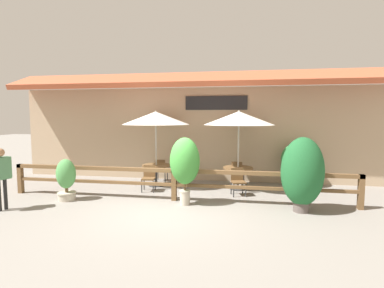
% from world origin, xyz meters
% --- Properties ---
extents(ground_plane, '(60.00, 60.00, 0.00)m').
position_xyz_m(ground_plane, '(0.00, 0.00, 0.00)').
color(ground_plane, gray).
extents(building_facade, '(14.28, 1.49, 4.23)m').
position_xyz_m(building_facade, '(0.00, 4.10, 2.17)').
color(building_facade, tan).
rests_on(building_facade, ground).
extents(patio_railing, '(10.40, 0.14, 0.95)m').
position_xyz_m(patio_railing, '(0.00, 1.05, 0.70)').
color(patio_railing, brown).
rests_on(patio_railing, ground).
extents(patio_umbrella_near, '(2.37, 2.37, 2.70)m').
position_xyz_m(patio_umbrella_near, '(-1.06, 2.79, 2.43)').
color(patio_umbrella_near, '#B7B2A8').
rests_on(patio_umbrella_near, ground).
extents(dining_table_near, '(1.01, 1.01, 0.76)m').
position_xyz_m(dining_table_near, '(-1.06, 2.79, 0.61)').
color(dining_table_near, brown).
rests_on(dining_table_near, ground).
extents(chair_near_streetside, '(0.47, 0.47, 0.85)m').
position_xyz_m(chair_near_streetside, '(-1.10, 2.02, 0.48)').
color(chair_near_streetside, brown).
rests_on(chair_near_streetside, ground).
extents(chair_near_wallside, '(0.43, 0.43, 0.85)m').
position_xyz_m(chair_near_wallside, '(-1.11, 3.55, 0.48)').
color(chair_near_wallside, brown).
rests_on(chair_near_wallside, ground).
extents(patio_umbrella_middle, '(2.37, 2.37, 2.70)m').
position_xyz_m(patio_umbrella_middle, '(1.84, 2.76, 2.43)').
color(patio_umbrella_middle, '#B7B2A8').
rests_on(patio_umbrella_middle, ground).
extents(dining_table_middle, '(1.01, 1.01, 0.76)m').
position_xyz_m(dining_table_middle, '(1.84, 2.76, 0.61)').
color(dining_table_middle, brown).
rests_on(dining_table_middle, ground).
extents(chair_middle_streetside, '(0.51, 0.51, 0.85)m').
position_xyz_m(chair_middle_streetside, '(1.86, 2.00, 0.48)').
color(chair_middle_streetside, brown).
rests_on(chair_middle_streetside, ground).
extents(chair_middle_wallside, '(0.49, 0.49, 0.85)m').
position_xyz_m(chair_middle_wallside, '(1.81, 3.52, 0.48)').
color(chair_middle_wallside, brown).
rests_on(chair_middle_wallside, ground).
extents(potted_plant_small_flowering, '(0.57, 0.54, 1.24)m').
position_xyz_m(potted_plant_small_flowering, '(-3.17, 0.53, 0.65)').
color(potted_plant_small_flowering, '#B7AD99').
rests_on(potted_plant_small_flowering, ground).
extents(potted_plant_entrance_palm, '(1.09, 0.98, 1.96)m').
position_xyz_m(potted_plant_entrance_palm, '(3.53, 0.58, 1.04)').
color(potted_plant_entrance_palm, '#564C47').
rests_on(potted_plant_entrance_palm, ground).
extents(potted_plant_broad_leaf, '(0.84, 0.76, 1.91)m').
position_xyz_m(potted_plant_broad_leaf, '(0.40, 0.68, 1.21)').
color(potted_plant_broad_leaf, '#B7AD99').
rests_on(potted_plant_broad_leaf, ground).
extents(potted_plant_tall_tropical, '(1.09, 0.98, 1.54)m').
position_xyz_m(potted_plant_tall_tropical, '(3.89, 3.55, 0.94)').
color(potted_plant_tall_tropical, '#9E4C33').
rests_on(potted_plant_tall_tropical, ground).
extents(pedestrian, '(0.32, 0.56, 1.66)m').
position_xyz_m(pedestrian, '(-4.27, -0.65, 1.07)').
color(pedestrian, black).
rests_on(pedestrian, ground).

